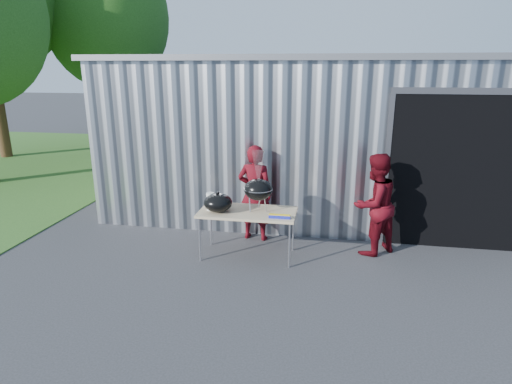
% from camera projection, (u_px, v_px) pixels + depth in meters
% --- Properties ---
extents(ground, '(80.00, 80.00, 0.00)m').
position_uv_depth(ground, '(243.00, 278.00, 6.10)').
color(ground, '#2E2E30').
extents(building, '(8.20, 6.20, 3.10)m').
position_uv_depth(building, '(321.00, 128.00, 9.85)').
color(building, silver).
rests_on(building, ground).
extents(tree_far, '(4.14, 4.14, 6.86)m').
position_uv_depth(tree_far, '(107.00, 18.00, 14.42)').
color(tree_far, '#442D19').
rests_on(tree_far, ground).
extents(folding_table, '(1.50, 0.75, 0.75)m').
position_uv_depth(folding_table, '(248.00, 213.00, 6.65)').
color(folding_table, tan).
rests_on(folding_table, ground).
extents(kettle_grill, '(0.45, 0.45, 0.94)m').
position_uv_depth(kettle_grill, '(258.00, 185.00, 6.54)').
color(kettle_grill, black).
rests_on(kettle_grill, folding_table).
extents(grill_lid, '(0.44, 0.44, 0.32)m').
position_uv_depth(grill_lid, '(218.00, 203.00, 6.57)').
color(grill_lid, black).
rests_on(grill_lid, folding_table).
extents(paper_towels, '(0.12, 0.12, 0.28)m').
position_uv_depth(paper_towels, '(210.00, 201.00, 6.64)').
color(paper_towels, white).
rests_on(paper_towels, folding_table).
extents(white_tub, '(0.20, 0.15, 0.10)m').
position_uv_depth(white_tub, '(216.00, 203.00, 6.87)').
color(white_tub, white).
rests_on(white_tub, folding_table).
extents(foil_box, '(0.32, 0.05, 0.06)m').
position_uv_depth(foil_box, '(279.00, 216.00, 6.30)').
color(foil_box, '#1A22AA').
rests_on(foil_box, folding_table).
extents(person_cook, '(0.65, 0.46, 1.66)m').
position_uv_depth(person_cook, '(255.00, 193.00, 7.30)').
color(person_cook, '#4F080F').
rests_on(person_cook, ground).
extents(person_bystander, '(1.01, 0.99, 1.63)m').
position_uv_depth(person_bystander, '(374.00, 205.00, 6.73)').
color(person_bystander, '#4F080F').
rests_on(person_bystander, ground).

